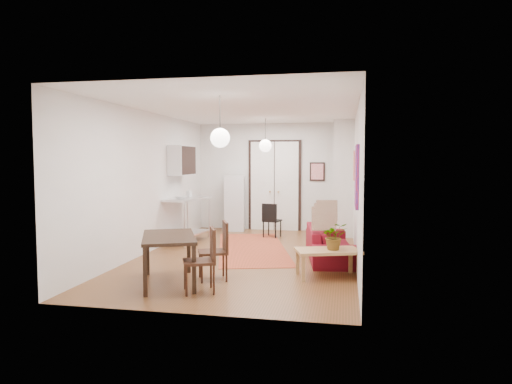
% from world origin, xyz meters
% --- Properties ---
extents(floor, '(7.00, 7.00, 0.00)m').
position_xyz_m(floor, '(0.00, 0.00, 0.00)').
color(floor, brown).
rests_on(floor, ground).
extents(ceiling, '(4.20, 7.00, 0.02)m').
position_xyz_m(ceiling, '(0.00, 0.00, 2.90)').
color(ceiling, white).
rests_on(ceiling, wall_back).
extents(wall_back, '(4.20, 0.02, 2.90)m').
position_xyz_m(wall_back, '(0.00, 3.50, 1.45)').
color(wall_back, silver).
rests_on(wall_back, floor).
extents(wall_front, '(4.20, 0.02, 2.90)m').
position_xyz_m(wall_front, '(0.00, -3.50, 1.45)').
color(wall_front, silver).
rests_on(wall_front, floor).
extents(wall_left, '(0.02, 7.00, 2.90)m').
position_xyz_m(wall_left, '(-2.10, 0.00, 1.45)').
color(wall_left, silver).
rests_on(wall_left, floor).
extents(wall_right, '(0.02, 7.00, 2.90)m').
position_xyz_m(wall_right, '(2.10, 0.00, 1.45)').
color(wall_right, silver).
rests_on(wall_right, floor).
extents(double_doors, '(1.44, 0.06, 2.50)m').
position_xyz_m(double_doors, '(0.00, 3.46, 1.20)').
color(double_doors, white).
rests_on(double_doors, wall_back).
extents(stub_partition, '(0.50, 0.10, 2.90)m').
position_xyz_m(stub_partition, '(1.85, 2.55, 1.45)').
color(stub_partition, silver).
rests_on(stub_partition, floor).
extents(wall_cabinet, '(0.35, 1.00, 0.70)m').
position_xyz_m(wall_cabinet, '(-1.92, 1.50, 1.90)').
color(wall_cabinet, silver).
rests_on(wall_cabinet, wall_left).
extents(painting_popart, '(0.05, 1.00, 1.00)m').
position_xyz_m(painting_popart, '(2.08, -1.25, 1.65)').
color(painting_popart, red).
rests_on(painting_popart, wall_right).
extents(painting_abstract, '(0.05, 0.50, 0.60)m').
position_xyz_m(painting_abstract, '(2.08, 0.80, 1.80)').
color(painting_abstract, beige).
rests_on(painting_abstract, wall_right).
extents(poster_back, '(0.40, 0.03, 0.50)m').
position_xyz_m(poster_back, '(1.15, 3.47, 1.60)').
color(poster_back, red).
rests_on(poster_back, wall_back).
extents(print_left, '(0.03, 0.44, 0.54)m').
position_xyz_m(print_left, '(-2.07, 2.00, 1.95)').
color(print_left, '#96673E').
rests_on(print_left, wall_left).
extents(pendant_back, '(0.30, 0.30, 0.80)m').
position_xyz_m(pendant_back, '(0.00, 2.00, 2.25)').
color(pendant_back, white).
rests_on(pendant_back, ceiling).
extents(pendant_front, '(0.30, 0.30, 0.80)m').
position_xyz_m(pendant_front, '(0.00, -2.00, 2.25)').
color(pendant_front, white).
rests_on(pendant_front, ceiling).
extents(kilim_rug, '(2.33, 3.97, 0.01)m').
position_xyz_m(kilim_rug, '(-0.08, 0.79, 0.00)').
color(kilim_rug, '#BC452F').
rests_on(kilim_rug, floor).
extents(sofa, '(1.12, 2.21, 0.62)m').
position_xyz_m(sofa, '(1.62, 0.06, 0.31)').
color(sofa, maroon).
rests_on(sofa, floor).
extents(coffee_table, '(1.15, 0.85, 0.46)m').
position_xyz_m(coffee_table, '(1.63, -1.35, 0.40)').
color(coffee_table, tan).
rests_on(coffee_table, floor).
extents(potted_plant, '(0.45, 0.49, 0.44)m').
position_xyz_m(potted_plant, '(1.73, -1.35, 0.68)').
color(potted_plant, '#2B5F2E').
rests_on(potted_plant, coffee_table).
extents(kitchen_counter, '(0.85, 1.43, 1.03)m').
position_xyz_m(kitchen_counter, '(-1.74, 1.25, 0.69)').
color(kitchen_counter, silver).
rests_on(kitchen_counter, floor).
extents(bowl, '(0.31, 0.31, 0.06)m').
position_xyz_m(bowl, '(-1.75, 0.95, 1.06)').
color(bowl, beige).
rests_on(bowl, kitchen_counter).
extents(soap_bottle, '(0.12, 0.12, 0.21)m').
position_xyz_m(soap_bottle, '(-1.75, 1.50, 1.14)').
color(soap_bottle, teal).
rests_on(soap_bottle, kitchen_counter).
extents(fridge, '(0.59, 0.59, 1.49)m').
position_xyz_m(fridge, '(-1.04, 3.15, 0.74)').
color(fridge, silver).
rests_on(fridge, floor).
extents(dining_table, '(1.24, 1.55, 0.75)m').
position_xyz_m(dining_table, '(-0.77, -2.22, 0.67)').
color(dining_table, black).
rests_on(dining_table, floor).
extents(dining_chair_near, '(0.58, 0.69, 0.93)m').
position_xyz_m(dining_chair_near, '(-0.17, -1.78, 0.54)').
color(dining_chair_near, '#371B11').
rests_on(dining_chair_near, floor).
extents(dining_chair_far, '(0.58, 0.69, 0.93)m').
position_xyz_m(dining_chair_far, '(-0.17, -2.48, 0.54)').
color(dining_chair_far, '#371B11').
rests_on(dining_chair_far, floor).
extents(black_side_chair, '(0.47, 0.47, 0.85)m').
position_xyz_m(black_side_chair, '(0.12, 2.35, 0.49)').
color(black_side_chair, black).
rests_on(black_side_chair, floor).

